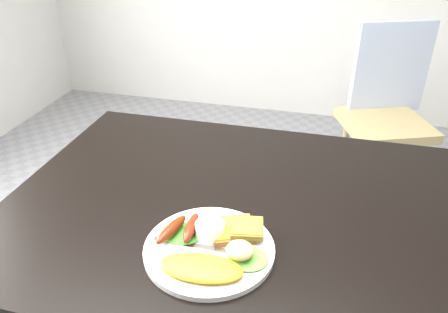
{
  "coord_description": "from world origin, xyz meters",
  "views": [
    {
      "loc": [
        0.11,
        -0.81,
        1.35
      ],
      "look_at": [
        -0.08,
        -0.05,
        0.9
      ],
      "focal_mm": 35.0,
      "sensor_mm": 36.0,
      "label": 1
    }
  ],
  "objects_px": {
    "plate": "(209,249)",
    "dining_chair": "(385,125)",
    "person": "(352,142)",
    "dining_table": "(264,214)"
  },
  "relations": [
    {
      "from": "plate",
      "to": "dining_table",
      "type": "bearing_deg",
      "value": 65.02
    },
    {
      "from": "dining_table",
      "to": "plate",
      "type": "height_order",
      "value": "plate"
    },
    {
      "from": "dining_chair",
      "to": "person",
      "type": "xyz_separation_m",
      "value": [
        -0.18,
        -0.59,
        0.19
      ]
    },
    {
      "from": "person",
      "to": "plate",
      "type": "relative_size",
      "value": 4.9
    },
    {
      "from": "plate",
      "to": "dining_chair",
      "type": "bearing_deg",
      "value": 70.84
    },
    {
      "from": "person",
      "to": "plate",
      "type": "distance_m",
      "value": 0.83
    },
    {
      "from": "person",
      "to": "plate",
      "type": "xyz_separation_m",
      "value": [
        -0.29,
        -0.76,
        0.12
      ]
    },
    {
      "from": "dining_chair",
      "to": "person",
      "type": "bearing_deg",
      "value": -128.38
    },
    {
      "from": "dining_chair",
      "to": "plate",
      "type": "bearing_deg",
      "value": -131.03
    },
    {
      "from": "dining_table",
      "to": "plate",
      "type": "bearing_deg",
      "value": -114.98
    }
  ]
}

